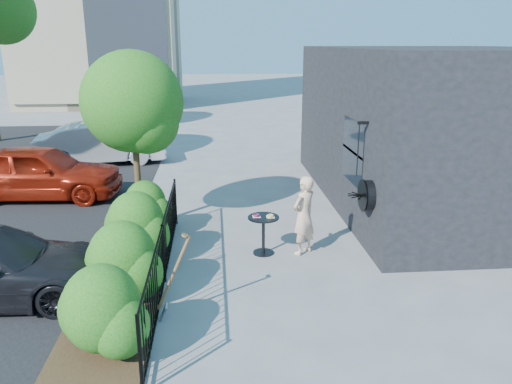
{
  "coord_description": "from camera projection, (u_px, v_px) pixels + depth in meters",
  "views": [
    {
      "loc": [
        -0.55,
        -8.23,
        4.14
      ],
      "look_at": [
        0.27,
        1.47,
        1.2
      ],
      "focal_mm": 35.0,
      "sensor_mm": 36.0,
      "label": 1
    }
  ],
  "objects": [
    {
      "name": "ground",
      "position": [
        248.0,
        278.0,
        9.09
      ],
      "size": [
        120.0,
        120.0,
        0.0
      ],
      "primitive_type": "plane",
      "color": "gray",
      "rests_on": "ground"
    },
    {
      "name": "car_red",
      "position": [
        39.0,
        172.0,
        13.56
      ],
      "size": [
        4.47,
        2.03,
        1.49
      ],
      "primitive_type": "imported",
      "rotation": [
        0.0,
        0.0,
        1.51
      ],
      "color": "maroon",
      "rests_on": "ground"
    },
    {
      "name": "shovel",
      "position": [
        172.0,
        282.0,
        7.6
      ],
      "size": [
        0.56,
        0.19,
        1.44
      ],
      "color": "brown",
      "rests_on": "ground"
    },
    {
      "name": "shrubs",
      "position": [
        129.0,
        245.0,
        8.82
      ],
      "size": [
        1.1,
        5.6,
        1.24
      ],
      "color": "#185713",
      "rests_on": "ground"
    },
    {
      "name": "shop_building",
      "position": [
        442.0,
        126.0,
        13.24
      ],
      "size": [
        6.22,
        9.0,
        4.0
      ],
      "color": "black",
      "rests_on": "ground"
    },
    {
      "name": "patio_tree",
      "position": [
        136.0,
        108.0,
        10.74
      ],
      "size": [
        2.2,
        2.2,
        3.94
      ],
      "color": "#3F2B19",
      "rests_on": "ground"
    },
    {
      "name": "fence",
      "position": [
        164.0,
        253.0,
        8.81
      ],
      "size": [
        0.05,
        6.05,
        1.1
      ],
      "color": "black",
      "rests_on": "ground"
    },
    {
      "name": "woman",
      "position": [
        304.0,
        215.0,
        9.96
      ],
      "size": [
        0.7,
        0.68,
        1.62
      ],
      "primitive_type": "imported",
      "rotation": [
        0.0,
        0.0,
        3.86
      ],
      "color": "beige",
      "rests_on": "ground"
    },
    {
      "name": "planting_bed",
      "position": [
        126.0,
        281.0,
        8.91
      ],
      "size": [
        1.3,
        6.0,
        0.08
      ],
      "primitive_type": "cube",
      "color": "#382616",
      "rests_on": "ground"
    },
    {
      "name": "cafe_table",
      "position": [
        263.0,
        228.0,
        10.02
      ],
      "size": [
        0.63,
        0.63,
        0.84
      ],
      "rotation": [
        0.0,
        0.0,
        0.01
      ],
      "color": "black",
      "rests_on": "ground"
    },
    {
      "name": "car_silver",
      "position": [
        102.0,
        143.0,
        17.47
      ],
      "size": [
        4.55,
        2.16,
        1.44
      ],
      "primitive_type": "imported",
      "rotation": [
        0.0,
        0.0,
        1.72
      ],
      "color": "#BABABF",
      "rests_on": "ground"
    }
  ]
}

